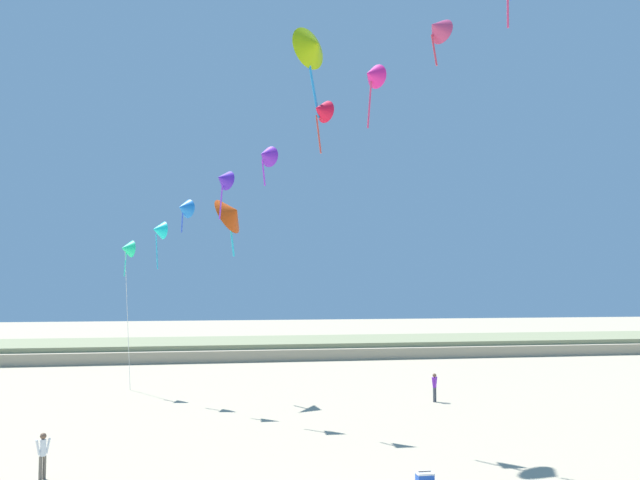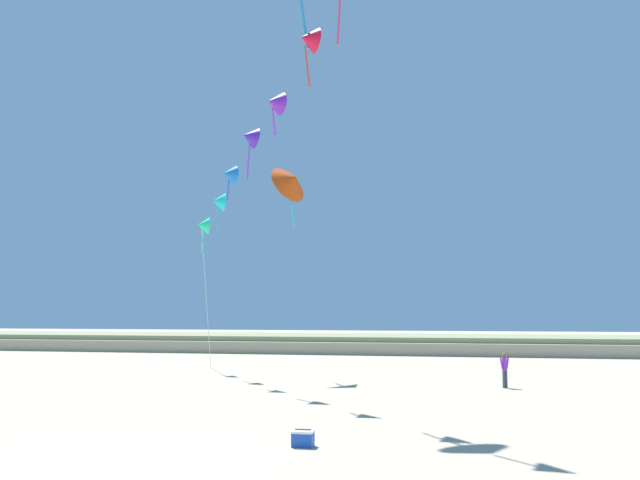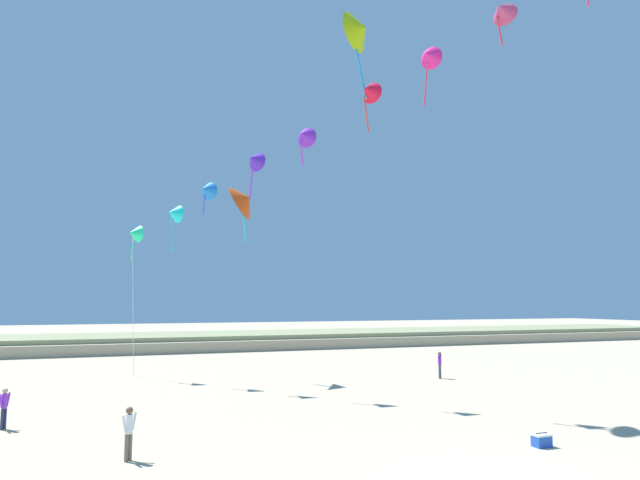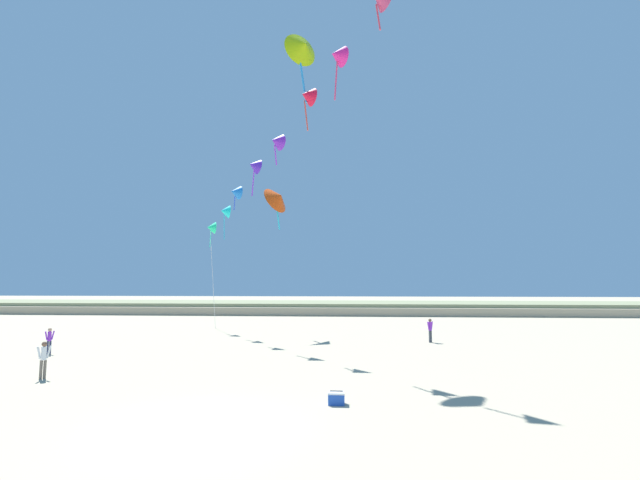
{
  "view_description": "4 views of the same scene",
  "coord_description": "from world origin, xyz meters",
  "px_view_note": "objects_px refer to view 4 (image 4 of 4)",
  "views": [
    {
      "loc": [
        -3.82,
        -19.72,
        6.69
      ],
      "look_at": [
        1.81,
        10.99,
        8.88
      ],
      "focal_mm": 38.0,
      "sensor_mm": 36.0,
      "label": 1
    },
    {
      "loc": [
        8.26,
        -15.38,
        3.58
      ],
      "look_at": [
        2.75,
        10.31,
        6.4
      ],
      "focal_mm": 38.0,
      "sensor_mm": 36.0,
      "label": 2
    },
    {
      "loc": [
        -9.81,
        -12.97,
        4.78
      ],
      "look_at": [
        -0.32,
        12.42,
        7.74
      ],
      "focal_mm": 32.0,
      "sensor_mm": 36.0,
      "label": 3
    },
    {
      "loc": [
        4.41,
        -12.5,
        4.18
      ],
      "look_at": [
        2.91,
        8.85,
        6.32
      ],
      "focal_mm": 24.0,
      "sensor_mm": 36.0,
      "label": 4
    }
  ],
  "objects_px": {
    "person_near_right": "(44,357)",
    "person_mid_center": "(49,339)",
    "large_kite_mid_trail": "(303,47)",
    "large_kite_low_lead": "(278,198)",
    "person_near_left": "(430,329)",
    "beach_cooler": "(336,398)"
  },
  "relations": [
    {
      "from": "large_kite_low_lead",
      "to": "person_near_right",
      "type": "bearing_deg",
      "value": -113.3
    },
    {
      "from": "person_near_left",
      "to": "large_kite_low_lead",
      "type": "bearing_deg",
      "value": 159.73
    },
    {
      "from": "person_mid_center",
      "to": "large_kite_mid_trail",
      "type": "relative_size",
      "value": 0.32
    },
    {
      "from": "person_near_left",
      "to": "large_kite_low_lead",
      "type": "height_order",
      "value": "large_kite_low_lead"
    },
    {
      "from": "person_near_left",
      "to": "large_kite_low_lead",
      "type": "distance_m",
      "value": 16.2
    },
    {
      "from": "large_kite_low_lead",
      "to": "person_near_left",
      "type": "bearing_deg",
      "value": -20.27
    },
    {
      "from": "person_near_left",
      "to": "person_near_right",
      "type": "bearing_deg",
      "value": -146.06
    },
    {
      "from": "large_kite_low_lead",
      "to": "large_kite_mid_trail",
      "type": "distance_m",
      "value": 13.4
    },
    {
      "from": "person_near_right",
      "to": "beach_cooler",
      "type": "distance_m",
      "value": 13.29
    },
    {
      "from": "person_near_left",
      "to": "large_kite_mid_trail",
      "type": "height_order",
      "value": "large_kite_mid_trail"
    },
    {
      "from": "person_near_left",
      "to": "beach_cooler",
      "type": "height_order",
      "value": "person_near_left"
    },
    {
      "from": "person_near_left",
      "to": "beach_cooler",
      "type": "bearing_deg",
      "value": -111.12
    },
    {
      "from": "person_mid_center",
      "to": "large_kite_mid_trail",
      "type": "bearing_deg",
      "value": 0.25
    },
    {
      "from": "large_kite_mid_trail",
      "to": "person_near_left",
      "type": "bearing_deg",
      "value": 38.15
    },
    {
      "from": "person_near_right",
      "to": "large_kite_low_lead",
      "type": "height_order",
      "value": "large_kite_low_lead"
    },
    {
      "from": "person_near_right",
      "to": "person_mid_center",
      "type": "height_order",
      "value": "person_near_right"
    },
    {
      "from": "person_near_right",
      "to": "person_mid_center",
      "type": "distance_m",
      "value": 7.5
    },
    {
      "from": "person_near_right",
      "to": "beach_cooler",
      "type": "bearing_deg",
      "value": -13.13
    },
    {
      "from": "person_near_left",
      "to": "person_mid_center",
      "type": "height_order",
      "value": "person_near_left"
    },
    {
      "from": "person_mid_center",
      "to": "person_near_right",
      "type": "bearing_deg",
      "value": -55.39
    },
    {
      "from": "large_kite_low_lead",
      "to": "beach_cooler",
      "type": "bearing_deg",
      "value": -74.58
    },
    {
      "from": "large_kite_low_lead",
      "to": "beach_cooler",
      "type": "distance_m",
      "value": 23.67
    }
  ]
}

